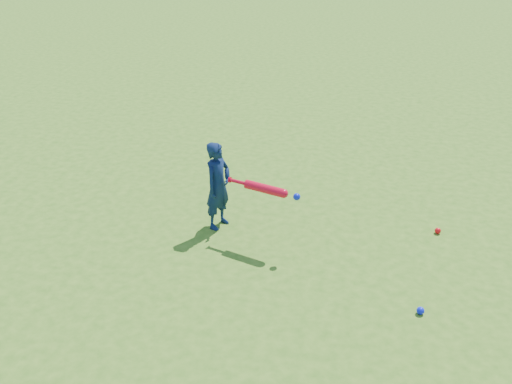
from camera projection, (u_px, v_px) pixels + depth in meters
The scene contains 5 objects.
ground at pixel (174, 215), 6.97m from camera, with size 80.00×80.00×0.00m, color #3B6A19.
child at pixel (218, 186), 6.52m from camera, with size 0.38×0.25×1.05m, color #0E1D42.
ground_ball_red at pixel (438, 231), 6.58m from camera, with size 0.07×0.07×0.07m, color red.
ground_ball_blue at pixel (420, 311), 5.30m from camera, with size 0.07×0.07×0.07m, color #0D1BEC.
bat_swing at pixel (268, 189), 6.11m from camera, with size 0.84×0.34×0.10m.
Camera 1 is at (2.16, -5.76, 3.44)m, focal length 40.00 mm.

